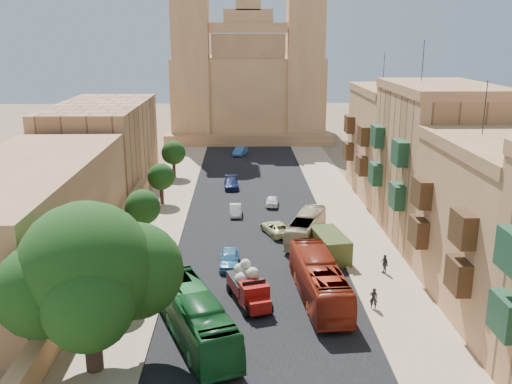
{
  "coord_description": "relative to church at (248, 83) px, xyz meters",
  "views": [
    {
      "loc": [
        -1.36,
        -23.98,
        17.84
      ],
      "look_at": [
        0.0,
        26.0,
        4.0
      ],
      "focal_mm": 40.0,
      "sensor_mm": 36.0,
      "label": 1
    }
  ],
  "objects": [
    {
      "name": "olive_pickup",
      "position": [
        5.95,
        -58.61,
        -8.51
      ],
      "size": [
        2.97,
        5.27,
        2.06
      ],
      "color": "#3D4B1C",
      "rests_on": "ground"
    },
    {
      "name": "street_tree_c",
      "position": [
        -10.0,
        -42.61,
        -6.52
      ],
      "size": [
        2.92,
        2.92,
        4.49
      ],
      "color": "#35251A",
      "rests_on": "ground"
    },
    {
      "name": "car_blue_b",
      "position": [
        -1.46,
        -17.02,
        -8.87
      ],
      "size": [
        2.41,
        4.16,
        1.29
      ],
      "primitive_type": "imported",
      "rotation": [
        0.0,
        0.0,
        -0.28
      ],
      "color": "#376595",
      "rests_on": "ground"
    },
    {
      "name": "church",
      "position": [
        0.0,
        0.0,
        0.0
      ],
      "size": [
        28.0,
        22.5,
        36.3
      ],
      "color": "#B58051",
      "rests_on": "ground"
    },
    {
      "name": "west_building_mid",
      "position": [
        -18.0,
        -34.61,
        -4.52
      ],
      "size": [
        10.0,
        22.0,
        10.0
      ],
      "primitive_type": "cube",
      "color": "tan",
      "rests_on": "ground"
    },
    {
      "name": "pedestrian_c",
      "position": [
        9.68,
        -61.99,
        -8.75
      ],
      "size": [
        0.64,
        0.97,
        1.53
      ],
      "primitive_type": "imported",
      "rotation": [
        0.0,
        0.0,
        5.03
      ],
      "color": "#363841",
      "rests_on": "ground"
    },
    {
      "name": "west_building_low",
      "position": [
        -18.0,
        -60.61,
        -5.32
      ],
      "size": [
        10.0,
        28.0,
        8.4
      ],
      "primitive_type": "cube",
      "color": "#A06F46",
      "rests_on": "ground"
    },
    {
      "name": "sidewalk_east",
      "position": [
        9.5,
        -48.61,
        -9.51
      ],
      "size": [
        5.0,
        140.0,
        0.01
      ],
      "primitive_type": "cube",
      "color": "tan",
      "rests_on": "ground"
    },
    {
      "name": "street_tree_a",
      "position": [
        -10.0,
        -66.61,
        -6.33
      ],
      "size": [
        3.1,
        3.1,
        4.76
      ],
      "color": "#35251A",
      "rests_on": "ground"
    },
    {
      "name": "kerb_west",
      "position": [
        -7.0,
        -48.61,
        -9.46
      ],
      "size": [
        0.25,
        140.0,
        0.12
      ],
      "primitive_type": "cube",
      "color": "tan",
      "rests_on": "ground"
    },
    {
      "name": "car_blue_a",
      "position": [
        -2.32,
        -60.41,
        -8.86
      ],
      "size": [
        1.62,
        3.87,
        1.31
      ],
      "primitive_type": "imported",
      "rotation": [
        0.0,
        0.0,
        -0.02
      ],
      "color": "teal",
      "rests_on": "ground"
    },
    {
      "name": "townhouse_d",
      "position": [
        15.95,
        -39.61,
        -3.36
      ],
      "size": [
        9.0,
        14.0,
        15.9
      ],
      "color": "#B58051",
      "rests_on": "ground"
    },
    {
      "name": "townhouse_c",
      "position": [
        15.95,
        -53.61,
        -2.61
      ],
      "size": [
        9.0,
        14.0,
        17.4
      ],
      "color": "tan",
      "rests_on": "ground"
    },
    {
      "name": "kerb_east",
      "position": [
        7.0,
        -48.61,
        -9.46
      ],
      "size": [
        0.25,
        140.0,
        0.12
      ],
      "primitive_type": "cube",
      "color": "tan",
      "rests_on": "ground"
    },
    {
      "name": "road_surface",
      "position": [
        0.0,
        -48.61,
        -9.51
      ],
      "size": [
        14.0,
        140.0,
        0.01
      ],
      "primitive_type": "cube",
      "color": "black",
      "rests_on": "ground"
    },
    {
      "name": "bus_cream_east",
      "position": [
        4.43,
        -54.49,
        -8.33
      ],
      "size": [
        4.66,
        8.71,
        2.37
      ],
      "primitive_type": "imported",
      "rotation": [
        0.0,
        0.0,
        2.81
      ],
      "color": "beige",
      "rests_on": "ground"
    },
    {
      "name": "red_truck",
      "position": [
        -0.87,
        -66.82,
        -8.23
      ],
      "size": [
        3.22,
        5.31,
        2.93
      ],
      "color": "maroon",
      "rests_on": "ground"
    },
    {
      "name": "street_tree_d",
      "position": [
        -10.0,
        -30.61,
        -6.32
      ],
      "size": [
        3.11,
        3.11,
        4.78
      ],
      "color": "#35251A",
      "rests_on": "ground"
    },
    {
      "name": "car_white_a",
      "position": [
        -1.95,
        -46.98,
        -8.97
      ],
      "size": [
        1.26,
        3.35,
        1.09
      ],
      "primitive_type": "imported",
      "rotation": [
        0.0,
        0.0,
        0.03
      ],
      "color": "silver",
      "rests_on": "ground"
    },
    {
      "name": "bus_red_east",
      "position": [
        4.0,
        -66.41,
        -8.04
      ],
      "size": [
        3.27,
        10.74,
        2.95
      ],
      "primitive_type": "imported",
      "rotation": [
        0.0,
        0.0,
        3.22
      ],
      "color": "#9B2B15",
      "rests_on": "ground"
    },
    {
      "name": "townhouse_b",
      "position": [
        15.95,
        -67.61,
        -3.86
      ],
      "size": [
        9.0,
        14.0,
        14.9
      ],
      "color": "#B58051",
      "rests_on": "ground"
    },
    {
      "name": "ficus_tree",
      "position": [
        -9.42,
        -74.61,
        -3.86
      ],
      "size": [
        9.57,
        8.8,
        9.57
      ],
      "color": "#35251A",
      "rests_on": "ground"
    },
    {
      "name": "car_white_b",
      "position": [
        1.97,
        -43.72,
        -8.96
      ],
      "size": [
        1.57,
        3.33,
        1.1
      ],
      "primitive_type": "imported",
      "rotation": [
        0.0,
        0.0,
        3.06
      ],
      "color": "white",
      "rests_on": "ground"
    },
    {
      "name": "street_tree_b",
      "position": [
        -10.0,
        -54.61,
        -6.29
      ],
      "size": [
        3.14,
        3.14,
        4.83
      ],
      "color": "#35251A",
      "rests_on": "ground"
    },
    {
      "name": "pedestrian_a",
      "position": [
        7.5,
        -67.85,
        -8.76
      ],
      "size": [
        0.63,
        0.51,
        1.5
      ],
      "primitive_type": "imported",
      "rotation": [
        0.0,
        0.0,
        2.82
      ],
      "color": "#242226",
      "rests_on": "ground"
    },
    {
      "name": "car_dkblue",
      "position": [
        -2.52,
        -36.37,
        -8.91
      ],
      "size": [
        1.89,
        4.26,
        1.21
      ],
      "primitive_type": "imported",
      "rotation": [
        0.0,
        0.0,
        0.05
      ],
      "color": "navy",
      "rests_on": "ground"
    },
    {
      "name": "west_wall",
      "position": [
        -12.5,
        -58.61,
        -8.62
      ],
      "size": [
        1.0,
        40.0,
        1.8
      ],
      "primitive_type": "cube",
      "color": "#B58051",
      "rests_on": "ground"
    },
    {
      "name": "bus_green_north",
      "position": [
        -4.18,
        -71.51,
        -8.04
      ],
      "size": [
        6.09,
        10.79,
        2.95
      ],
      "primitive_type": "imported",
      "rotation": [
        0.0,
        0.0,
        0.36
      ],
      "color": "#195D26",
      "rests_on": "ground"
    },
    {
      "name": "sidewalk_west",
      "position": [
        -9.5,
        -48.61,
        -9.51
      ],
      "size": [
        5.0,
        140.0,
        0.01
      ],
      "primitive_type": "cube",
      "color": "tan",
      "rests_on": "ground"
    },
    {
      "name": "car_cream",
      "position": [
        1.88,
        -52.85,
        -8.92
      ],
      "size": [
        3.28,
        4.67,
        1.18
      ],
      "primitive_type": "imported",
      "rotation": [
        0.0,
        0.0,
        3.48
      ],
      "color": "beige",
      "rests_on": "ground"
    }
  ]
}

